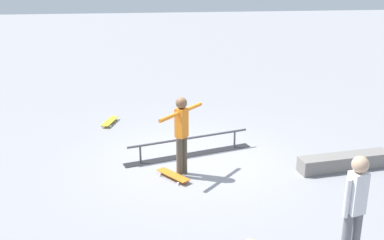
# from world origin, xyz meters

# --- Properties ---
(ground_plane) EXTENTS (60.00, 60.00, 0.00)m
(ground_plane) POSITION_xyz_m (0.00, 0.00, 0.00)
(ground_plane) COLOR gray
(grind_rail) EXTENTS (2.93, 1.08, 0.43)m
(grind_rail) POSITION_xyz_m (0.08, -0.37, 0.19)
(grind_rail) COLOR black
(grind_rail) RESTS_ON ground_plane
(skate_ledge) EXTENTS (2.02, 0.64, 0.31)m
(skate_ledge) POSITION_xyz_m (-3.03, 0.71, 0.16)
(skate_ledge) COLOR gray
(skate_ledge) RESTS_ON ground_plane
(skater_main) EXTENTS (0.94, 1.03, 1.63)m
(skater_main) POSITION_xyz_m (0.35, 0.61, 0.95)
(skater_main) COLOR brown
(skater_main) RESTS_ON ground_plane
(skateboard_main) EXTENTS (0.64, 0.76, 0.09)m
(skateboard_main) POSITION_xyz_m (0.54, 0.75, 0.07)
(skateboard_main) COLOR orange
(skateboard_main) RESTS_ON ground_plane
(bystander_white_shirt) EXTENTS (0.39, 0.25, 1.69)m
(bystander_white_shirt) POSITION_xyz_m (-1.72, 3.82, 0.95)
(bystander_white_shirt) COLOR slate
(bystander_white_shirt) RESTS_ON ground_plane
(loose_skateboard_yellow) EXTENTS (0.44, 0.82, 0.09)m
(loose_skateboard_yellow) POSITION_xyz_m (1.94, -2.71, 0.07)
(loose_skateboard_yellow) COLOR yellow
(loose_skateboard_yellow) RESTS_ON ground_plane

